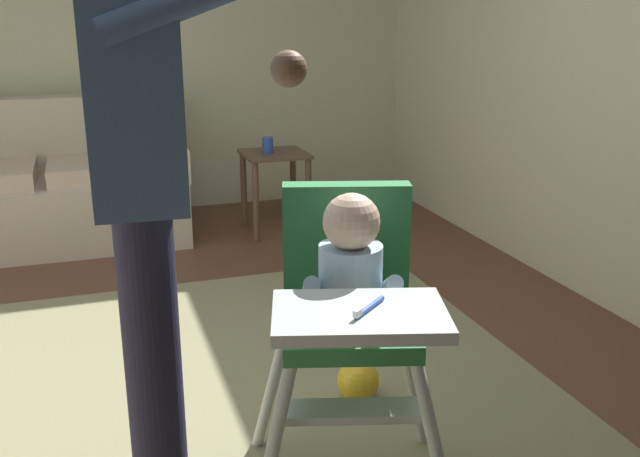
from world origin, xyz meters
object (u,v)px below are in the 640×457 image
couch (46,188)px  adult_standing (141,182)px  side_table (275,174)px  sippy_cup (268,145)px  toy_ball (358,380)px  high_chair (350,294)px

couch → adult_standing: bearing=7.2°
couch → adult_standing: size_ratio=0.96×
side_table → sippy_cup: (-0.04, 0.00, 0.19)m
side_table → toy_ball: bearing=-97.1°
couch → toy_ball: couch is taller
adult_standing → side_table: size_ratio=3.37×
couch → side_table: size_ratio=3.22×
couch → adult_standing: (0.37, -2.90, 0.66)m
high_chair → side_table: size_ratio=1.82×
side_table → sippy_cup: sippy_cup is taller
high_chair → sippy_cup: 2.69m
couch → adult_standing: adult_standing is taller
adult_standing → sippy_cup: bearing=72.4°
couch → high_chair: (0.89, -2.93, 0.32)m
high_chair → adult_standing: 0.63m
side_table → sippy_cup: bearing=180.0°
adult_standing → sippy_cup: size_ratio=17.51×
high_chair → toy_ball: 0.80m
couch → toy_ball: (1.13, -2.43, -0.25)m
toy_ball → couch: bearing=114.9°
toy_ball → side_table: (0.27, 2.14, 0.30)m
adult_standing → side_table: 2.88m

